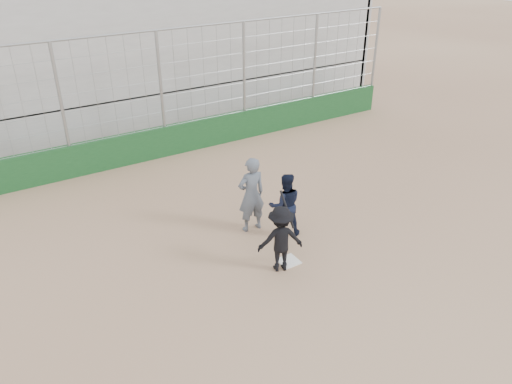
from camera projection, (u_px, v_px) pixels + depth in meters
ground at (289, 262)px, 11.27m from camera, size 90.00×90.00×0.00m
home_plate at (289, 261)px, 11.26m from camera, size 0.44×0.44×0.02m
backstop at (165, 128)px, 16.07m from camera, size 18.10×0.25×4.04m
bleachers at (109, 39)px, 18.85m from camera, size 20.25×6.70×6.98m
batter_at_plate at (281, 239)px, 10.69m from camera, size 1.13×0.88×1.71m
catcher_crouched at (285, 215)px, 11.98m from camera, size 0.96×0.84×1.13m
umpire at (251, 198)px, 12.08m from camera, size 0.73×0.50×1.75m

